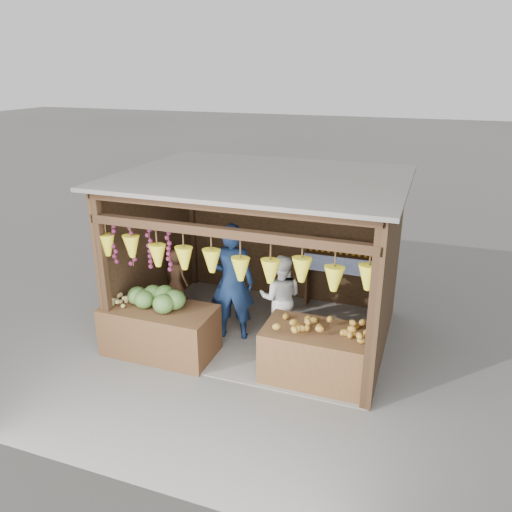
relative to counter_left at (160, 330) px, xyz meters
The scene contains 12 objects.
ground 1.73m from the counter_left, 42.27° to the left, with size 80.00×80.00×0.00m, color #514F49.
stall_structure 2.08m from the counter_left, 41.95° to the left, with size 4.30×3.30×2.66m.
back_shelf 3.37m from the counter_left, 46.46° to the left, with size 1.25×0.32×1.32m.
counter_left is the anchor object (origin of this frame).
counter_right 2.47m from the counter_left, ahead, with size 1.57×0.85×0.78m, color #4D2B19.
stool 1.34m from the counter_left, 106.97° to the left, with size 0.28×0.28×0.26m, color black.
man_standing 1.34m from the counter_left, 43.08° to the left, with size 0.72×0.47×1.96m, color #122244.
woman_standing 1.96m from the counter_left, 33.13° to the left, with size 0.70×0.55×1.45m, color silver.
vendor_seated 1.37m from the counter_left, 106.97° to the left, with size 0.47×0.31×0.96m, color brown.
melon_pile 0.55m from the counter_left, 156.87° to the left, with size 1.00×0.50×0.32m, color #174C14, non-canonical shape.
tanfruit_pile 0.74m from the counter_left, behind, with size 0.34×0.40×0.13m, color olive, non-canonical shape.
mango_pile 2.55m from the counter_left, ahead, with size 1.40×0.64×0.22m, color #BE4719, non-canonical shape.
Camera 1 is at (2.44, -7.01, 4.18)m, focal length 35.00 mm.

